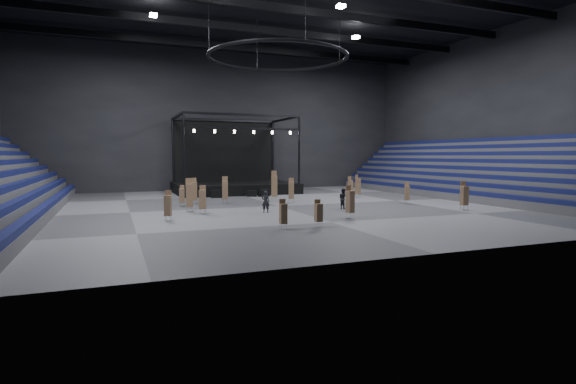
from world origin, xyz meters
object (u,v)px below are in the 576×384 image
object	(u,v)px
chair_stack_12	(350,186)
stage	(233,180)
chair_stack_13	(168,205)
crew_member	(343,199)
chair_stack_0	(350,201)
chair_stack_5	(318,212)
man_center	(266,202)
flight_case_mid	(252,193)
chair_stack_9	(274,186)
chair_stack_2	(202,199)
chair_stack_14	(195,191)
chair_stack_7	(291,190)
chair_stack_6	(407,192)
chair_stack_8	(182,195)
flight_case_right	(264,193)
flight_case_left	(217,194)
chair_stack_11	(464,195)
chair_stack_4	(225,190)
chair_stack_3	(283,213)
chair_stack_1	(189,195)
chair_stack_10	(358,186)

from	to	relation	value
chair_stack_12	stage	bearing A→B (deg)	128.57
chair_stack_13	crew_member	distance (m)	14.79
chair_stack_0	chair_stack_13	xyz separation A→B (m)	(-12.38, 3.24, -0.12)
chair_stack_5	stage	bearing A→B (deg)	85.63
chair_stack_13	man_center	world-z (taller)	chair_stack_13
flight_case_mid	chair_stack_9	size ratio (longest dim) A/B	0.35
chair_stack_2	chair_stack_14	size ratio (longest dim) A/B	0.91
chair_stack_13	chair_stack_5	bearing A→B (deg)	-13.44
stage	chair_stack_7	xyz separation A→B (m)	(2.00, -14.42, -0.19)
chair_stack_6	chair_stack_8	size ratio (longest dim) A/B	1.07
chair_stack_14	flight_case_right	bearing A→B (deg)	34.34
chair_stack_6	chair_stack_12	distance (m)	7.85
flight_case_mid	man_center	distance (m)	14.02
flight_case_left	chair_stack_6	bearing A→B (deg)	-38.82
chair_stack_11	chair_stack_2	bearing A→B (deg)	172.20
chair_stack_4	chair_stack_6	distance (m)	16.98
stage	flight_case_left	world-z (taller)	stage
chair_stack_5	crew_member	distance (m)	10.10
chair_stack_3	chair_stack_7	bearing A→B (deg)	68.23
chair_stack_4	chair_stack_6	bearing A→B (deg)	-7.18
flight_case_right	stage	bearing A→B (deg)	104.54
chair_stack_5	chair_stack_12	bearing A→B (deg)	54.29
chair_stack_1	chair_stack_5	xyz separation A→B (m)	(6.40, -10.44, -0.45)
chair_stack_6	chair_stack_8	xyz separation A→B (m)	(-19.94, 5.26, -0.05)
chair_stack_12	chair_stack_14	xyz separation A→B (m)	(-16.83, -0.80, 0.08)
chair_stack_5	chair_stack_10	size ratio (longest dim) A/B	0.71
stage	chair_stack_9	world-z (taller)	stage
chair_stack_0	chair_stack_4	world-z (taller)	chair_stack_4
chair_stack_12	man_center	distance (m)	15.63
chair_stack_3	chair_stack_11	size ratio (longest dim) A/B	0.78
flight_case_left	chair_stack_4	size ratio (longest dim) A/B	0.48
stage	flight_case_right	xyz separation A→B (m)	(1.78, -6.87, -1.05)
flight_case_left	chair_stack_7	size ratio (longest dim) A/B	0.51
chair_stack_5	chair_stack_14	distance (m)	17.01
chair_stack_3	chair_stack_9	distance (m)	16.93
chair_stack_3	chair_stack_4	xyz separation A→B (m)	(0.04, 15.38, 0.36)
chair_stack_5	chair_stack_1	bearing A→B (deg)	120.55
flight_case_right	chair_stack_8	world-z (taller)	chair_stack_8
chair_stack_1	chair_stack_4	xyz separation A→B (m)	(4.07, 4.94, -0.05)
flight_case_left	chair_stack_11	distance (m)	24.66
flight_case_right	chair_stack_6	bearing A→B (deg)	-49.76
flight_case_mid	chair_stack_10	size ratio (longest dim) A/B	0.42
chair_stack_10	chair_stack_4	bearing A→B (deg)	163.79
flight_case_left	chair_stack_14	distance (m)	6.41
chair_stack_3	chair_stack_5	xyz separation A→B (m)	(2.38, 0.00, -0.04)
chair_stack_2	flight_case_mid	bearing A→B (deg)	78.22
chair_stack_8	crew_member	bearing A→B (deg)	-8.64
chair_stack_3	chair_stack_10	size ratio (longest dim) A/B	0.76
flight_case_left	chair_stack_7	world-z (taller)	chair_stack_7
flight_case_right	chair_stack_0	distance (m)	18.52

